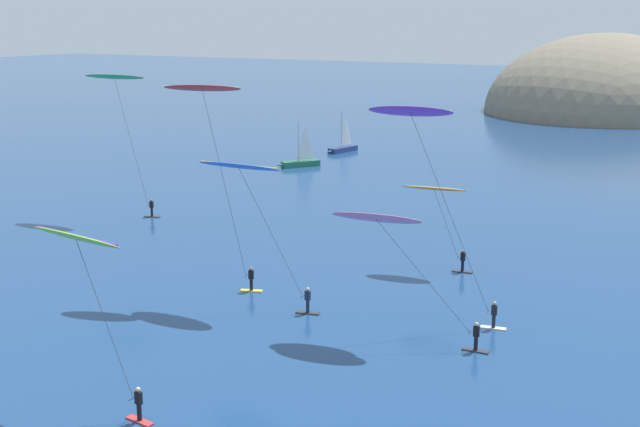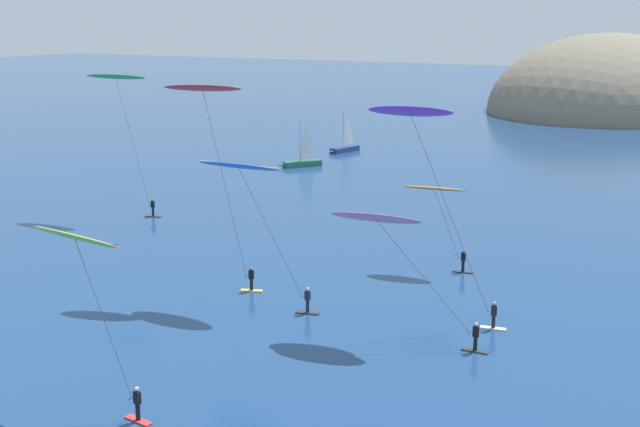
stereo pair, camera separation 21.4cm
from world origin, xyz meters
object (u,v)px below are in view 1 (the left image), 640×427
kitesurfer_green (117,86)px  kitesurfer_orange (437,196)px  sailboat_near (298,161)px  kitesurfer_blue (243,175)px  sailboat_far (342,147)px  kitesurfer_red (207,105)px  kitesurfer_lime (80,249)px  kitesurfer_purple (417,128)px  kitesurfer_pink (383,227)px

kitesurfer_green → kitesurfer_orange: (31.85, -1.82, -6.41)m
sailboat_near → kitesurfer_blue: size_ratio=0.61×
sailboat_far → kitesurfer_green: size_ratio=0.45×
kitesurfer_red → kitesurfer_green: size_ratio=1.06×
kitesurfer_green → kitesurfer_orange: 32.54m
sailboat_near → kitesurfer_green: bearing=-93.0°
sailboat_far → kitesurfer_orange: (30.81, -43.90, 4.91)m
kitesurfer_lime → kitesurfer_orange: bearing=76.5°
sailboat_near → kitesurfer_orange: (30.30, -31.40, 4.91)m
sailboat_far → kitesurfer_blue: 61.36m
kitesurfer_purple → kitesurfer_orange: kitesurfer_purple is taller
kitesurfer_blue → kitesurfer_pink: bearing=-6.4°
sailboat_far → kitesurfer_pink: kitesurfer_pink is taller
kitesurfer_pink → kitesurfer_blue: size_ratio=1.00×
sailboat_near → sailboat_far: same height
kitesurfer_purple → sailboat_far: bearing=121.6°
sailboat_far → kitesurfer_purple: 64.46m
kitesurfer_lime → kitesurfer_blue: bearing=95.4°
kitesurfer_pink → kitesurfer_lime: size_ratio=1.08×
kitesurfer_green → kitesurfer_orange: bearing=-3.3°
kitesurfer_pink → kitesurfer_red: bearing=170.6°
sailboat_near → kitesurfer_red: kitesurfer_red is taller
kitesurfer_blue → kitesurfer_red: kitesurfer_red is taller
kitesurfer_lime → sailboat_near: bearing=111.7°
sailboat_far → kitesurfer_lime: 75.98m
kitesurfer_purple → kitesurfer_pink: kitesurfer_purple is taller
sailboat_far → sailboat_near: bearing=-87.6°
sailboat_near → kitesurfer_lime: kitesurfer_lime is taller
kitesurfer_red → kitesurfer_orange: bearing=44.6°
sailboat_near → kitesurfer_blue: (22.16, -43.98, 7.78)m
kitesurfer_lime → kitesurfer_red: size_ratio=0.62×
kitesurfer_pink → kitesurfer_lime: bearing=-122.0°
kitesurfer_lime → kitesurfer_red: (-4.95, 16.35, 4.82)m
kitesurfer_blue → kitesurfer_red: 5.48m
kitesurfer_red → kitesurfer_purple: bearing=5.3°
kitesurfer_pink → kitesurfer_lime: (-8.80, -14.08, 1.02)m
kitesurfer_blue → kitesurfer_green: kitesurfer_green is taller
sailboat_far → kitesurfer_red: (19.17, -55.37, 11.83)m
sailboat_near → kitesurfer_pink: size_ratio=0.61×
sailboat_far → kitesurfer_green: (-1.04, -42.08, 11.32)m
kitesurfer_red → kitesurfer_green: bearing=146.7°
kitesurfer_purple → kitesurfer_green: 36.36m
kitesurfer_lime → kitesurfer_orange: size_ratio=1.36×
kitesurfer_blue → kitesurfer_orange: bearing=57.1°
sailboat_far → kitesurfer_lime: size_ratio=0.69×
kitesurfer_purple → kitesurfer_red: bearing=-174.7°
kitesurfer_pink → kitesurfer_red: kitesurfer_red is taller
sailboat_near → kitesurfer_pink: 55.88m
sailboat_far → kitesurfer_blue: (22.68, -56.48, 7.78)m
sailboat_far → kitesurfer_pink: (32.92, -57.63, 5.99)m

